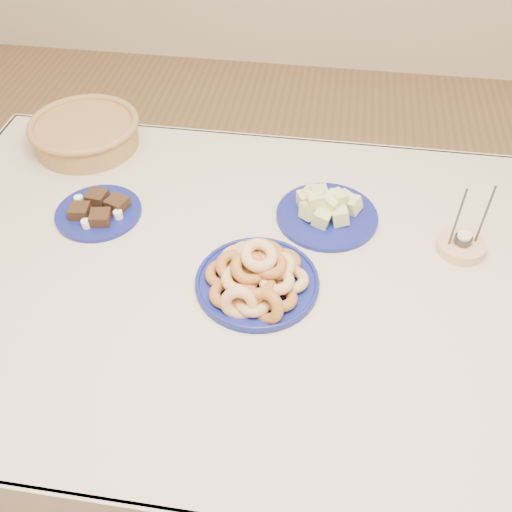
# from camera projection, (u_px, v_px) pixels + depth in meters

# --- Properties ---
(ground) EXTENTS (5.00, 5.00, 0.00)m
(ground) POSITION_uv_depth(u_px,v_px,m) (258.00, 431.00, 1.83)
(ground) COLOR brown
(ground) RESTS_ON ground
(dining_table) EXTENTS (1.71, 1.11, 0.75)m
(dining_table) POSITION_uv_depth(u_px,v_px,m) (259.00, 301.00, 1.38)
(dining_table) COLOR brown
(dining_table) RESTS_ON ground
(donut_platter) EXTENTS (0.31, 0.31, 0.13)m
(donut_platter) POSITION_uv_depth(u_px,v_px,m) (257.00, 277.00, 1.24)
(donut_platter) COLOR navy
(donut_platter) RESTS_ON dining_table
(melon_plate) EXTENTS (0.27, 0.27, 0.09)m
(melon_plate) POSITION_uv_depth(u_px,v_px,m) (326.00, 210.00, 1.42)
(melon_plate) COLOR navy
(melon_plate) RESTS_ON dining_table
(brownie_plate) EXTENTS (0.24, 0.24, 0.04)m
(brownie_plate) POSITION_uv_depth(u_px,v_px,m) (98.00, 211.00, 1.43)
(brownie_plate) COLOR navy
(brownie_plate) RESTS_ON dining_table
(wicker_basket) EXTENTS (0.37, 0.37, 0.08)m
(wicker_basket) POSITION_uv_depth(u_px,v_px,m) (85.00, 132.00, 1.62)
(wicker_basket) COLOR olive
(wicker_basket) RESTS_ON dining_table
(candle_holder) EXTENTS (0.14, 0.14, 0.19)m
(candle_holder) POSITION_uv_depth(u_px,v_px,m) (461.00, 245.00, 1.34)
(candle_holder) COLOR tan
(candle_holder) RESTS_ON dining_table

